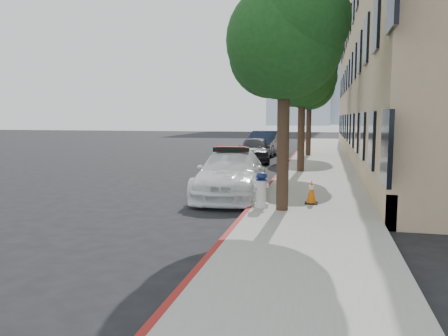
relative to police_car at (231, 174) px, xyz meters
name	(u,v)px	position (x,y,z in m)	size (l,w,h in m)	color
ground	(194,197)	(-1.10, -0.35, -0.70)	(120.00, 120.00, 0.00)	black
sidewalk	(319,164)	(2.50, 9.65, -0.62)	(3.20, 50.00, 0.15)	gray
curb_strip	(288,163)	(0.96, 9.65, -0.62)	(0.12, 50.00, 0.15)	maroon
building	(421,73)	(8.10, 14.65, 4.30)	(8.00, 36.00, 10.00)	tan
tower_left	(301,22)	(-5.10, 119.65, 29.30)	(18.00, 14.00, 60.00)	#9EA8B7
tower_right	(344,55)	(7.90, 134.65, 21.30)	(14.00, 14.00, 44.00)	#9EA8B7
tree_near	(286,39)	(1.83, -2.36, 3.57)	(2.92, 2.82, 5.62)	black
tree_mid	(303,75)	(1.83, 5.64, 3.46)	(2.77, 2.64, 5.43)	black
tree_far	(310,84)	(1.83, 13.64, 3.69)	(3.10, 3.00, 5.81)	black
police_car	(231,174)	(0.00, 0.00, 0.00)	(2.34, 4.95, 1.54)	white
parked_car_mid	(255,149)	(-0.92, 10.25, 0.00)	(1.64, 4.08, 1.39)	#22232A
parked_car_far	(265,143)	(-0.99, 14.66, 0.08)	(1.65, 4.73, 1.56)	black
fire_hydrant	(261,190)	(1.25, -2.14, -0.11)	(0.38, 0.35, 0.91)	silver
traffic_cone	(311,192)	(2.48, -1.39, -0.23)	(0.33, 0.33, 0.64)	black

